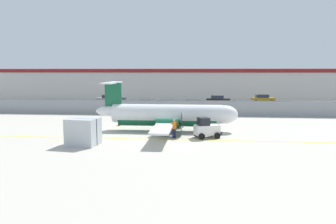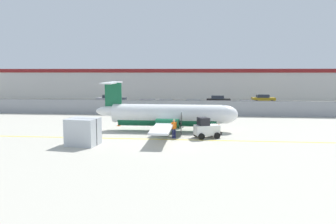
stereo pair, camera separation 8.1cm
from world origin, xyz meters
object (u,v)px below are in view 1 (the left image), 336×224
parked_car_1 (120,103)px  parked_car_3 (165,105)px  baggage_tug (206,129)px  parked_car_5 (218,100)px  parked_car_7 (263,99)px  parked_car_2 (146,104)px  parked_car_0 (108,99)px  parked_car_4 (193,105)px  ground_crew_worker (174,128)px  commuter_airplane (170,115)px  cargo_container (83,132)px  traffic_cone_near_left (119,123)px  traffic_cone_near_right (219,126)px  parked_car_6 (248,106)px

parked_car_1 → parked_car_3: size_ratio=1.02×
baggage_tug → parked_car_5: (2.67, 29.52, 0.04)m
parked_car_1 → parked_car_5: size_ratio=1.02×
parked_car_1 → baggage_tug: bearing=-65.6°
parked_car_3 → parked_car_5: size_ratio=0.99×
parked_car_7 → parked_car_2: bearing=-150.3°
parked_car_0 → parked_car_4: 18.12m
parked_car_2 → parked_car_5: size_ratio=0.98×
ground_crew_worker → commuter_airplane: bearing=-26.6°
parked_car_7 → parked_car_0: bearing=-175.4°
cargo_container → parked_car_3: size_ratio=0.62×
parked_car_0 → parked_car_5: 20.05m
parked_car_4 → parked_car_2: bearing=-1.3°
baggage_tug → traffic_cone_near_left: 11.06m
parked_car_0 → traffic_cone_near_left: bearing=104.9°
traffic_cone_near_right → parked_car_4: (-3.07, 15.66, 0.58)m
parked_car_6 → parked_car_7: bearing=72.4°
parked_car_3 → parked_car_6: (12.46, -0.22, 0.00)m
parked_car_6 → parked_car_7: size_ratio=1.00×
traffic_cone_near_right → parked_car_6: (5.17, 15.28, 0.58)m
parked_car_3 → parked_car_5: bearing=-134.7°
ground_crew_worker → cargo_container: cargo_container is taller
cargo_container → traffic_cone_near_left: size_ratio=4.15×
cargo_container → parked_car_1: 27.13m
commuter_airplane → parked_car_7: 33.13m
parked_car_0 → parked_car_1: 7.42m
commuter_airplane → parked_car_3: (-2.25, 17.09, -0.71)m
ground_crew_worker → parked_car_1: bearing=-13.7°
parked_car_6 → ground_crew_worker: bearing=-113.0°
parked_car_4 → parked_car_7: size_ratio=1.00×
parked_car_1 → parked_car_7: same height
parked_car_0 → parked_car_3: 14.71m
commuter_airplane → cargo_container: 9.55m
parked_car_1 → parked_car_4: (11.93, -2.64, 0.00)m
commuter_airplane → parked_car_3: 17.25m
cargo_container → baggage_tug: bearing=28.9°
parked_car_6 → parked_car_3: bearing=-179.0°
traffic_cone_near_right → parked_car_5: bearing=87.1°
parked_car_0 → parked_car_3: (11.50, -9.18, 0.00)m
cargo_container → parked_car_4: (8.43, 24.27, -0.21)m
parked_car_6 → parked_car_7: same height
commuter_airplane → parked_car_0: (-13.75, 26.27, -0.71)m
traffic_cone_near_right → parked_car_7: 29.70m
parked_car_3 → parked_car_6: bearing=177.0°
commuter_airplane → parked_car_3: size_ratio=3.76×
parked_car_2 → parked_car_5: bearing=-141.5°
parked_car_5 → parked_car_3: bearing=-129.8°
parked_car_1 → parked_car_2: (4.71, -2.67, 0.00)m
parked_car_5 → parked_car_2: bearing=-138.7°
traffic_cone_near_right → parked_car_3: (-7.29, 15.51, 0.58)m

